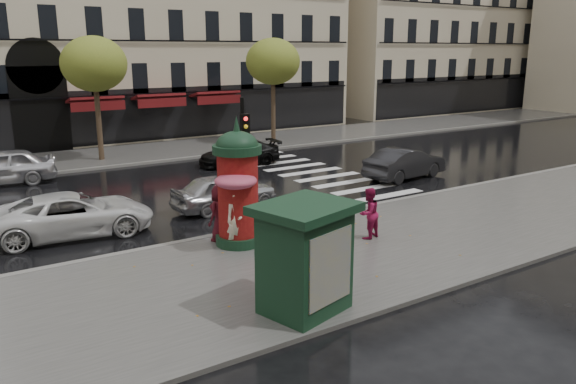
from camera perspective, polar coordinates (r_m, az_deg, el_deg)
ground at (r=17.19m, az=4.56°, el=-5.96°), size 160.00×160.00×0.00m
near_sidewalk at (r=16.80m, az=5.61°, el=-6.26°), size 90.00×7.00×0.12m
far_sidewalk at (r=33.75m, az=-15.55°, el=3.74°), size 90.00×6.00×0.12m
near_kerb at (r=19.49m, az=-0.83°, el=-3.23°), size 90.00×0.25×0.14m
far_kerb at (r=30.94m, az=-13.83°, el=2.95°), size 90.00×0.25×0.14m
zebra_crossing at (r=28.05m, az=2.32°, el=2.07°), size 3.60×11.75×0.01m
tree_far_left at (r=31.73m, az=-19.11°, el=12.15°), size 3.40×3.40×6.64m
tree_far_right at (r=36.09m, az=-1.54°, el=13.07°), size 3.40×3.40×6.64m
woman_umbrella at (r=16.53m, az=-5.29°, el=-0.62°), size 1.25×1.25×2.40m
woman_red at (r=17.83m, az=8.18°, el=-2.14°), size 0.91×0.78×1.63m
man_burgundy at (r=17.51m, az=-6.93°, el=-2.13°), size 1.04×0.92×1.79m
morris_column at (r=16.92m, az=-5.12°, el=0.80°), size 1.47×1.47×3.94m
traffic_light at (r=17.86m, az=-4.50°, el=4.04°), size 0.31×0.42×4.38m
newsstand at (r=12.69m, az=1.72°, el=-6.58°), size 2.48×2.25×2.52m
car_silver at (r=21.48m, az=-6.47°, el=0.07°), size 4.12×1.76×1.39m
car_darkgrey at (r=27.04m, az=11.83°, el=2.88°), size 4.58×2.08×1.46m
car_white at (r=19.62m, az=-20.96°, el=-2.14°), size 5.32×2.92×1.41m
car_black at (r=29.71m, az=-4.97°, el=3.95°), size 4.49×2.20×1.26m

